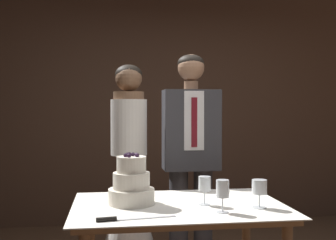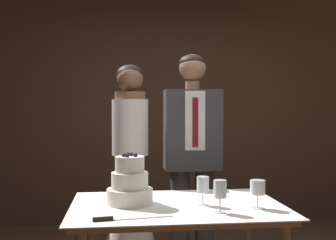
{
  "view_description": "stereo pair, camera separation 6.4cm",
  "coord_description": "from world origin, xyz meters",
  "px_view_note": "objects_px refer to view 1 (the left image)",
  "views": [
    {
      "loc": [
        -0.61,
        -2.37,
        1.31
      ],
      "look_at": [
        -0.22,
        0.45,
        1.24
      ],
      "focal_mm": 45.0,
      "sensor_mm": 36.0,
      "label": 1
    },
    {
      "loc": [
        -0.54,
        -2.38,
        1.31
      ],
      "look_at": [
        -0.22,
        0.45,
        1.24
      ],
      "focal_mm": 45.0,
      "sensor_mm": 36.0,
      "label": 2
    }
  ],
  "objects_px": {
    "wine_glass_near": "(205,185)",
    "cake_knife": "(121,219)",
    "cake_table": "(179,221)",
    "groom": "(191,150)",
    "wine_glass_middle": "(223,190)",
    "tiered_cake": "(131,185)",
    "bride": "(129,200)",
    "wine_glass_far": "(259,188)"
  },
  "relations": [
    {
      "from": "wine_glass_near",
      "to": "cake_knife",
      "type": "bearing_deg",
      "value": -150.7
    },
    {
      "from": "cake_table",
      "to": "wine_glass_near",
      "type": "height_order",
      "value": "wine_glass_near"
    },
    {
      "from": "wine_glass_near",
      "to": "groom",
      "type": "bearing_deg",
      "value": 83.82
    },
    {
      "from": "cake_knife",
      "to": "wine_glass_middle",
      "type": "bearing_deg",
      "value": 0.48
    },
    {
      "from": "tiered_cake",
      "to": "wine_glass_near",
      "type": "distance_m",
      "value": 0.42
    },
    {
      "from": "wine_glass_middle",
      "to": "groom",
      "type": "height_order",
      "value": "groom"
    },
    {
      "from": "cake_table",
      "to": "wine_glass_middle",
      "type": "relative_size",
      "value": 6.97
    },
    {
      "from": "tiered_cake",
      "to": "cake_knife",
      "type": "height_order",
      "value": "tiered_cake"
    },
    {
      "from": "wine_glass_middle",
      "to": "wine_glass_near",
      "type": "bearing_deg",
      "value": 106.3
    },
    {
      "from": "groom",
      "to": "bride",
      "type": "bearing_deg",
      "value": 179.94
    },
    {
      "from": "cake_table",
      "to": "wine_glass_middle",
      "type": "distance_m",
      "value": 0.37
    },
    {
      "from": "wine_glass_near",
      "to": "bride",
      "type": "xyz_separation_m",
      "value": [
        -0.39,
        0.92,
        -0.27
      ]
    },
    {
      "from": "cake_knife",
      "to": "wine_glass_middle",
      "type": "xyz_separation_m",
      "value": [
        0.54,
        0.08,
        0.11
      ]
    },
    {
      "from": "wine_glass_near",
      "to": "groom",
      "type": "distance_m",
      "value": 0.94
    },
    {
      "from": "cake_table",
      "to": "wine_glass_near",
      "type": "distance_m",
      "value": 0.26
    },
    {
      "from": "cake_table",
      "to": "wine_glass_near",
      "type": "bearing_deg",
      "value": -14.35
    },
    {
      "from": "cake_table",
      "to": "bride",
      "type": "relative_size",
      "value": 0.73
    },
    {
      "from": "tiered_cake",
      "to": "wine_glass_middle",
      "type": "distance_m",
      "value": 0.54
    },
    {
      "from": "wine_glass_far",
      "to": "cake_knife",
      "type": "bearing_deg",
      "value": -168.41
    },
    {
      "from": "bride",
      "to": "groom",
      "type": "xyz_separation_m",
      "value": [
        0.49,
        -0.0,
        0.38
      ]
    },
    {
      "from": "wine_glass_middle",
      "to": "bride",
      "type": "distance_m",
      "value": 1.23
    },
    {
      "from": "tiered_cake",
      "to": "wine_glass_far",
      "type": "bearing_deg",
      "value": -15.45
    },
    {
      "from": "cake_knife",
      "to": "bride",
      "type": "height_order",
      "value": "bride"
    },
    {
      "from": "tiered_cake",
      "to": "groom",
      "type": "relative_size",
      "value": 0.17
    },
    {
      "from": "wine_glass_near",
      "to": "groom",
      "type": "xyz_separation_m",
      "value": [
        0.1,
        0.92,
        0.11
      ]
    },
    {
      "from": "wine_glass_middle",
      "to": "groom",
      "type": "bearing_deg",
      "value": 87.65
    },
    {
      "from": "tiered_cake",
      "to": "groom",
      "type": "distance_m",
      "value": 0.99
    },
    {
      "from": "cake_knife",
      "to": "groom",
      "type": "xyz_separation_m",
      "value": [
        0.58,
        1.19,
        0.21
      ]
    },
    {
      "from": "tiered_cake",
      "to": "bride",
      "type": "bearing_deg",
      "value": 88.4
    },
    {
      "from": "cake_table",
      "to": "wine_glass_far",
      "type": "xyz_separation_m",
      "value": [
        0.43,
        -0.15,
        0.21
      ]
    },
    {
      "from": "tiered_cake",
      "to": "wine_glass_middle",
      "type": "xyz_separation_m",
      "value": [
        0.47,
        -0.27,
        0.01
      ]
    },
    {
      "from": "wine_glass_middle",
      "to": "cake_knife",
      "type": "bearing_deg",
      "value": -171.08
    },
    {
      "from": "tiered_cake",
      "to": "groom",
      "type": "bearing_deg",
      "value": 58.74
    },
    {
      "from": "cake_knife",
      "to": "wine_glass_far",
      "type": "height_order",
      "value": "wine_glass_far"
    },
    {
      "from": "wine_glass_far",
      "to": "bride",
      "type": "relative_size",
      "value": 0.09
    },
    {
      "from": "wine_glass_far",
      "to": "groom",
      "type": "xyz_separation_m",
      "value": [
        -0.18,
        1.04,
        0.11
      ]
    },
    {
      "from": "wine_glass_middle",
      "to": "tiered_cake",
      "type": "bearing_deg",
      "value": 150.4
    },
    {
      "from": "wine_glass_far",
      "to": "groom",
      "type": "height_order",
      "value": "groom"
    },
    {
      "from": "tiered_cake",
      "to": "wine_glass_near",
      "type": "xyz_separation_m",
      "value": [
        0.41,
        -0.08,
        0.0
      ]
    },
    {
      "from": "wine_glass_far",
      "to": "bride",
      "type": "xyz_separation_m",
      "value": [
        -0.67,
        1.04,
        -0.27
      ]
    },
    {
      "from": "cake_table",
      "to": "cake_knife",
      "type": "bearing_deg",
      "value": -137.66
    },
    {
      "from": "cake_knife",
      "to": "wine_glass_middle",
      "type": "relative_size",
      "value": 2.32
    }
  ]
}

